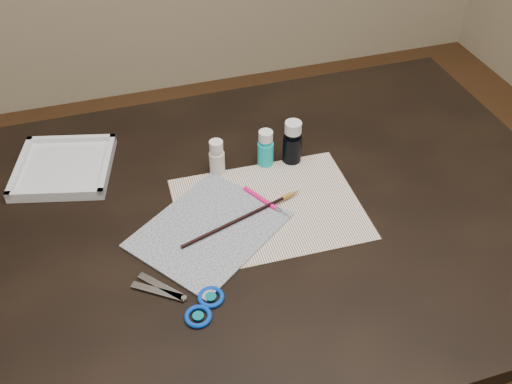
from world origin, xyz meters
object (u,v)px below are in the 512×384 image
object	(u,v)px
palette_tray	(64,167)
canvas	(209,230)
paint_bottle_white	(217,157)
paint_bottle_navy	(292,142)
paper	(269,208)
scissors	(174,298)
paint_bottle_cyan	(266,148)

from	to	relation	value
palette_tray	canvas	bearing A→B (deg)	-46.46
paint_bottle_white	palette_tray	distance (m)	0.33
canvas	palette_tray	distance (m)	0.37
canvas	paint_bottle_navy	xyz separation A→B (m)	(0.22, 0.16, 0.05)
paper	scissors	distance (m)	0.28
canvas	paint_bottle_white	size ratio (longest dim) A/B	3.32
paint_bottle_navy	paint_bottle_white	bearing A→B (deg)	176.86
scissors	paint_bottle_cyan	bearing A→B (deg)	-95.21
paint_bottle_white	scissors	world-z (taller)	paint_bottle_white
scissors	paper	bearing A→B (deg)	-107.85
paint_bottle_navy	palette_tray	size ratio (longest dim) A/B	0.51
paper	paint_bottle_white	distance (m)	0.16
canvas	paper	bearing A→B (deg)	11.36
paint_bottle_cyan	palette_tray	bearing A→B (deg)	166.23
paint_bottle_navy	scissors	xyz separation A→B (m)	(-0.32, -0.30, -0.04)
paper	paint_bottle_cyan	bearing A→B (deg)	74.73
paint_bottle_cyan	paint_bottle_navy	bearing A→B (deg)	-5.94
paint_bottle_white	scissors	size ratio (longest dim) A/B	0.45
paper	paint_bottle_white	world-z (taller)	paint_bottle_white
paint_bottle_white	palette_tray	size ratio (longest dim) A/B	0.41
paint_bottle_white	paper	bearing A→B (deg)	-63.96
palette_tray	scissors	bearing A→B (deg)	-68.88
paint_bottle_white	scissors	distance (m)	0.35
paint_bottle_cyan	paint_bottle_navy	xyz separation A→B (m)	(0.06, -0.01, 0.01)
palette_tray	paint_bottle_white	bearing A→B (deg)	-17.71
paper	paint_bottle_cyan	world-z (taller)	paint_bottle_cyan
paper	scissors	world-z (taller)	scissors
paint_bottle_white	paint_bottle_cyan	world-z (taller)	paint_bottle_cyan
paper	palette_tray	distance (m)	0.45
paint_bottle_white	paint_bottle_navy	bearing A→B (deg)	-3.14
paint_bottle_navy	scissors	distance (m)	0.44
paint_bottle_navy	scissors	world-z (taller)	paint_bottle_navy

